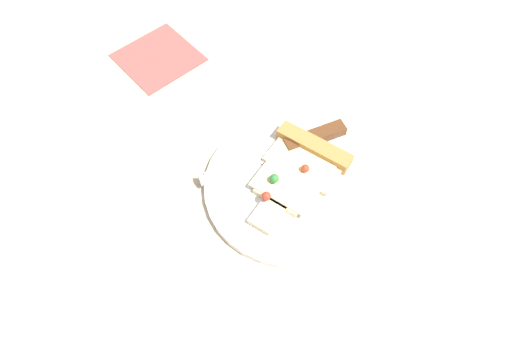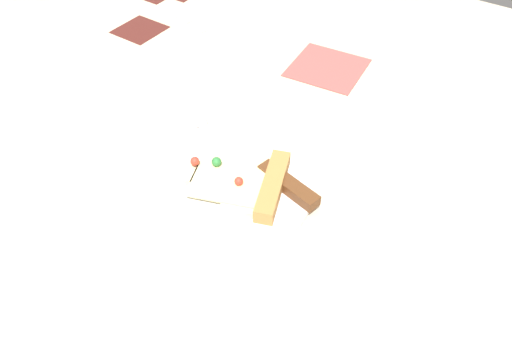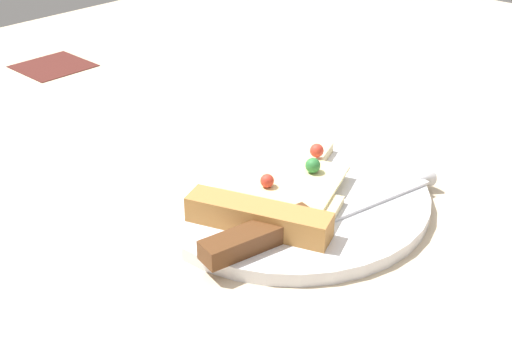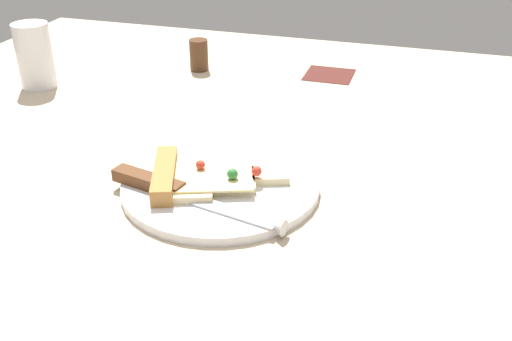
{
  "view_description": "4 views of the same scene",
  "coord_description": "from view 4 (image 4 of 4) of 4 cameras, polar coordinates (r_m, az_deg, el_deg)",
  "views": [
    {
      "loc": [
        28.82,
        -17.24,
        57.1
      ],
      "look_at": [
        2.14,
        1.93,
        4.11
      ],
      "focal_mm": 30.84,
      "sensor_mm": 36.0,
      "label": 1
    },
    {
      "loc": [
        40.69,
        35.26,
        49.56
      ],
      "look_at": [
        2.18,
        8.88,
        2.68
      ],
      "focal_mm": 33.41,
      "sensor_mm": 36.0,
      "label": 2
    },
    {
      "loc": [
        -28.07,
        45.73,
        31.41
      ],
      "look_at": [
        7.14,
        7.98,
        3.34
      ],
      "focal_mm": 47.25,
      "sensor_mm": 36.0,
      "label": 3
    },
    {
      "loc": [
        -56.03,
        -18.01,
        38.79
      ],
      "look_at": [
        7.94,
        1.7,
        2.06
      ],
      "focal_mm": 41.86,
      "sensor_mm": 36.0,
      "label": 4
    }
  ],
  "objects": [
    {
      "name": "knife",
      "position": [
        0.73,
        -7.43,
        -2.05
      ],
      "size": [
        7.23,
        23.89,
        2.45
      ],
      "rotation": [
        0.0,
        0.0,
        2.92
      ],
      "color": "silver",
      "rests_on": "plate"
    },
    {
      "name": "ground_plane",
      "position": [
        0.71,
        -0.55,
        -5.65
      ],
      "size": [
        148.41,
        148.41,
        3.0
      ],
      "color": "#C6B293",
      "rests_on": "ground"
    },
    {
      "name": "pepper_shaker",
      "position": [
        1.18,
        -5.48,
        10.93
      ],
      "size": [
        3.56,
        3.56,
        6.02
      ],
      "primitive_type": "cylinder",
      "color": "#4C2D19",
      "rests_on": "ground_plane"
    },
    {
      "name": "plate",
      "position": [
        0.76,
        -3.39,
        -1.4
      ],
      "size": [
        25.2,
        25.2,
        1.19
      ],
      "primitive_type": "cylinder",
      "color": "silver",
      "rests_on": "ground_plane"
    },
    {
      "name": "pizza_slice",
      "position": [
        0.75,
        -5.35,
        -0.55
      ],
      "size": [
        14.25,
        19.03,
        2.67
      ],
      "rotation": [
        0.0,
        0.0,
        3.5
      ],
      "color": "beige",
      "rests_on": "plate"
    },
    {
      "name": "drinking_glass",
      "position": [
        1.15,
        -20.39,
        10.24
      ],
      "size": [
        6.29,
        6.29,
        11.55
      ],
      "primitive_type": "cylinder",
      "color": "white",
      "rests_on": "ground_plane"
    }
  ]
}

